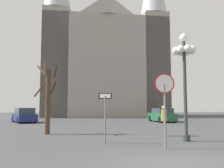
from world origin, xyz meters
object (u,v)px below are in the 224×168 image
(stop_sign, at_px, (165,95))
(bare_tree, at_px, (48,98))
(pedestrian_walking, at_px, (164,117))
(parked_car_near_navy, at_px, (24,116))
(street_lamp, at_px, (184,62))
(parked_car_far_green, at_px, (162,115))
(one_way_arrow_sign, at_px, (105,111))
(cathedral, at_px, (104,61))

(stop_sign, xyz_separation_m, bare_tree, (-5.39, 5.70, 0.05))
(pedestrian_walking, bearing_deg, parked_car_near_navy, 129.69)
(street_lamp, bearing_deg, stop_sign, -131.74)
(stop_sign, relative_size, parked_car_far_green, 0.69)
(street_lamp, distance_m, pedestrian_walking, 3.52)
(one_way_arrow_sign, bearing_deg, parked_car_far_green, 62.53)
(pedestrian_walking, bearing_deg, cathedral, 92.14)
(pedestrian_walking, bearing_deg, street_lamp, -79.34)
(street_lamp, distance_m, parked_car_far_green, 14.83)
(cathedral, distance_m, stop_sign, 32.03)
(bare_tree, relative_size, parked_car_near_navy, 0.96)
(street_lamp, relative_size, bare_tree, 1.19)
(cathedral, relative_size, street_lamp, 5.62)
(stop_sign, xyz_separation_m, parked_car_far_green, (5.22, 15.98, -1.43))
(cathedral, height_order, pedestrian_walking, cathedral)
(bare_tree, relative_size, pedestrian_walking, 2.60)
(one_way_arrow_sign, height_order, pedestrian_walking, one_way_arrow_sign)
(one_way_arrow_sign, height_order, street_lamp, street_lamp)
(parked_car_far_green, height_order, pedestrian_walking, pedestrian_walking)
(cathedral, distance_m, one_way_arrow_sign, 30.73)
(one_way_arrow_sign, relative_size, parked_car_near_navy, 0.49)
(street_lamp, distance_m, bare_tree, 8.22)
(one_way_arrow_sign, distance_m, pedestrian_walking, 4.31)
(stop_sign, relative_size, pedestrian_walking, 1.75)
(one_way_arrow_sign, bearing_deg, parked_car_near_navy, 114.93)
(one_way_arrow_sign, bearing_deg, cathedral, 85.05)
(stop_sign, distance_m, one_way_arrow_sign, 2.85)
(one_way_arrow_sign, relative_size, pedestrian_walking, 1.33)
(one_way_arrow_sign, xyz_separation_m, pedestrian_walking, (3.58, 2.37, -0.41))
(stop_sign, bearing_deg, pedestrian_walking, 71.55)
(one_way_arrow_sign, relative_size, bare_tree, 0.51)
(one_way_arrow_sign, xyz_separation_m, bare_tree, (-3.14, 4.09, 0.73))
(stop_sign, relative_size, one_way_arrow_sign, 1.32)
(cathedral, height_order, one_way_arrow_sign, cathedral)
(stop_sign, bearing_deg, bare_tree, 133.44)
(cathedral, bearing_deg, parked_car_far_green, -72.12)
(cathedral, xyz_separation_m, pedestrian_walking, (1.02, -27.20, -8.38))
(one_way_arrow_sign, xyz_separation_m, parked_car_near_navy, (-7.06, 15.19, -0.74))
(street_lamp, relative_size, pedestrian_walking, 3.09)
(stop_sign, xyz_separation_m, pedestrian_walking, (1.33, 3.98, -1.08))
(parked_car_near_navy, bearing_deg, one_way_arrow_sign, -65.07)
(bare_tree, bearing_deg, parked_car_near_navy, 109.45)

